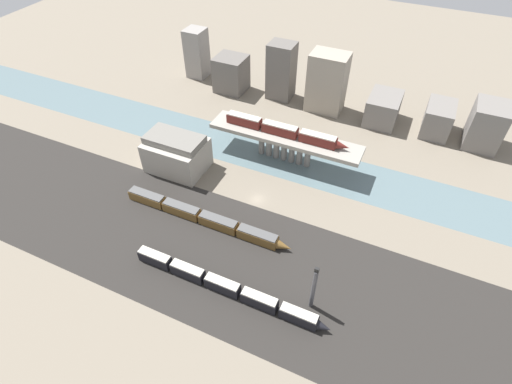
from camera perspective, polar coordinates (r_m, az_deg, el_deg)
name	(u,v)px	position (r m, az deg, el deg)	size (l,w,h in m)	color
ground_plane	(257,199)	(123.90, 0.19, -1.07)	(400.00, 400.00, 0.00)	#756B5B
railbed_yard	(221,256)	(109.88, -5.06, -9.09)	(280.00, 42.00, 0.01)	#282623
river_water	(284,159)	(139.17, 3.96, 4.75)	(320.00, 19.62, 0.01)	slate
bridge	(285,140)	(134.24, 4.12, 7.44)	(51.67, 9.84, 10.10)	gray
train_on_bridge	(285,131)	(132.18, 4.10, 8.75)	(42.34, 3.15, 3.45)	#5B1E19
train_yard_near	(226,287)	(101.94, -4.28, -13.38)	(52.76, 2.62, 3.72)	black
train_yard_mid	(204,218)	(117.22, -7.38, -3.66)	(53.06, 3.12, 3.44)	brown
warehouse_building	(177,153)	(134.19, -11.27, 5.47)	(18.88, 14.13, 12.65)	#9E998E
signal_tower	(314,288)	(95.73, 8.23, -13.47)	(1.04, 1.04, 15.26)	#4C4C51
city_block_far_left	(197,53)	(187.27, -8.44, 19.03)	(8.29, 8.70, 20.97)	gray
city_block_left	(231,74)	(175.40, -3.57, 16.49)	(12.44, 11.70, 14.70)	#605B56
city_block_center	(281,71)	(168.52, 3.63, 16.85)	(10.25, 8.86, 22.88)	#605B56
city_block_right	(327,82)	(161.97, 10.11, 15.15)	(14.15, 10.21, 23.15)	gray
city_block_far_right	(383,109)	(162.58, 17.69, 11.28)	(11.46, 15.88, 10.66)	slate
city_block_tall	(438,119)	(163.26, 24.55, 9.49)	(9.71, 15.15, 11.11)	slate
city_block_low	(486,125)	(162.56, 30.02, 8.25)	(11.12, 13.67, 15.82)	slate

